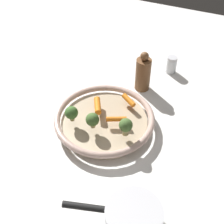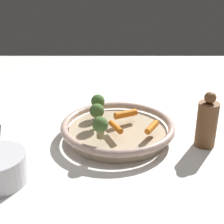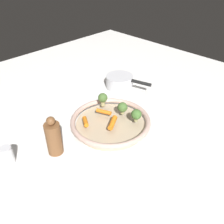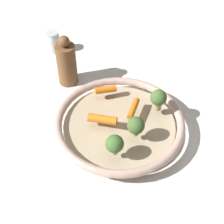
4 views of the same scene
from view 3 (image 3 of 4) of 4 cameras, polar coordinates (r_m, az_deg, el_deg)
The scene contains 11 objects.
ground_plane at distance 0.94m, azimuth -0.37°, elevation -3.76°, with size 1.87×1.87×0.00m, color silver.
serving_bowl at distance 0.93m, azimuth -0.38°, elevation -2.59°, with size 0.31×0.31×0.05m.
baby_carrot_right at distance 0.89m, azimuth -6.34°, elevation -2.27°, with size 0.02×0.02×0.05m, color orange.
baby_carrot_back at distance 0.94m, azimuth -1.95°, elevation 0.06°, with size 0.01×0.01×0.06m, color orange.
baby_carrot_left at distance 0.88m, azimuth 0.15°, elevation -2.57°, with size 0.02×0.02×0.07m, color orange.
broccoli_floret_large at distance 0.89m, azimuth 5.80°, elevation -0.62°, with size 0.04×0.04×0.05m.
broccoli_floret_mid at distance 0.93m, azimuth 2.52°, elevation 1.09°, with size 0.04×0.04×0.05m.
broccoli_floret_small at distance 0.97m, azimuth -2.21°, elevation 3.26°, with size 0.04×0.04×0.06m.
salt_shaker at distance 0.85m, azimuth -23.61°, elevation -9.47°, with size 0.04×0.04×0.07m.
pepper_mill at distance 0.82m, azimuth -13.72°, elevation -5.91°, with size 0.05×0.05×0.15m.
saucepan at distance 1.20m, azimuth 1.91°, elevation 7.24°, with size 0.13×0.23×0.06m.
Camera 3 is at (-0.52, -0.52, 0.59)m, focal length 38.44 mm.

